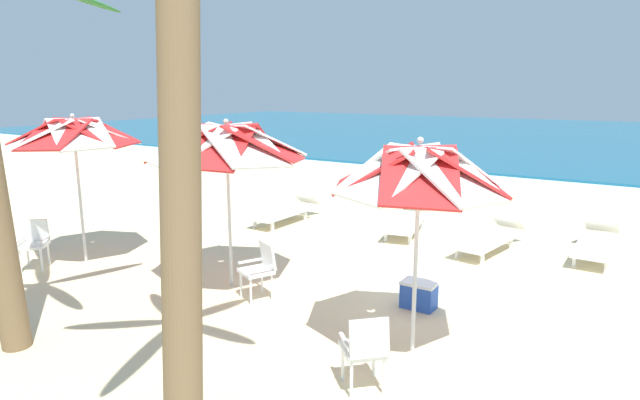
{
  "coord_description": "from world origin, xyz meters",
  "views": [
    {
      "loc": [
        2.74,
        -8.06,
        3.17
      ],
      "look_at": [
        -2.67,
        0.57,
        1.0
      ],
      "focal_mm": 29.9,
      "sensor_mm": 36.0,
      "label": 1
    }
  ],
  "objects_px": {
    "sun_lounger_0": "(596,243)",
    "plastic_chair_0": "(365,347)",
    "beach_umbrella_0": "(419,172)",
    "sun_lounger_2": "(406,220)",
    "plastic_chair_1": "(260,267)",
    "plastic_chair_2": "(34,241)",
    "sun_lounger_3": "(286,210)",
    "beach_umbrella_2": "(74,133)",
    "sun_lounger_1": "(490,237)",
    "palm_tree_0": "(173,93)",
    "cooler_box": "(419,295)",
    "beach_umbrella_1": "(227,144)"
  },
  "relations": [
    {
      "from": "sun_lounger_1",
      "to": "beach_umbrella_0",
      "type": "bearing_deg",
      "value": -86.44
    },
    {
      "from": "beach_umbrella_2",
      "to": "cooler_box",
      "type": "relative_size",
      "value": 5.43
    },
    {
      "from": "sun_lounger_3",
      "to": "beach_umbrella_2",
      "type": "bearing_deg",
      "value": -108.23
    },
    {
      "from": "beach_umbrella_2",
      "to": "sun_lounger_3",
      "type": "relative_size",
      "value": 1.26
    },
    {
      "from": "beach_umbrella_1",
      "to": "sun_lounger_1",
      "type": "relative_size",
      "value": 1.21
    },
    {
      "from": "sun_lounger_0",
      "to": "plastic_chair_0",
      "type": "bearing_deg",
      "value": -104.26
    },
    {
      "from": "sun_lounger_2",
      "to": "cooler_box",
      "type": "bearing_deg",
      "value": -64.44
    },
    {
      "from": "beach_umbrella_1",
      "to": "sun_lounger_0",
      "type": "relative_size",
      "value": 1.25
    },
    {
      "from": "sun_lounger_2",
      "to": "palm_tree_0",
      "type": "distance_m",
      "value": 8.28
    },
    {
      "from": "sun_lounger_3",
      "to": "beach_umbrella_1",
      "type": "bearing_deg",
      "value": -66.5
    },
    {
      "from": "plastic_chair_0",
      "to": "palm_tree_0",
      "type": "xyz_separation_m",
      "value": [
        -0.91,
        -1.61,
        2.62
      ]
    },
    {
      "from": "beach_umbrella_1",
      "to": "sun_lounger_2",
      "type": "relative_size",
      "value": 1.21
    },
    {
      "from": "plastic_chair_0",
      "to": "sun_lounger_3",
      "type": "relative_size",
      "value": 0.4
    },
    {
      "from": "plastic_chair_0",
      "to": "plastic_chair_2",
      "type": "height_order",
      "value": "same"
    },
    {
      "from": "sun_lounger_0",
      "to": "beach_umbrella_1",
      "type": "bearing_deg",
      "value": -135.46
    },
    {
      "from": "sun_lounger_0",
      "to": "sun_lounger_1",
      "type": "height_order",
      "value": "same"
    },
    {
      "from": "plastic_chair_0",
      "to": "palm_tree_0",
      "type": "height_order",
      "value": "palm_tree_0"
    },
    {
      "from": "plastic_chair_1",
      "to": "sun_lounger_3",
      "type": "xyz_separation_m",
      "value": [
        -2.41,
        4.03,
        -0.22
      ]
    },
    {
      "from": "plastic_chair_1",
      "to": "sun_lounger_0",
      "type": "relative_size",
      "value": 0.4
    },
    {
      "from": "sun_lounger_1",
      "to": "plastic_chair_0",
      "type": "bearing_deg",
      "value": -88.1
    },
    {
      "from": "plastic_chair_1",
      "to": "plastic_chair_2",
      "type": "xyz_separation_m",
      "value": [
        -4.24,
        -1.04,
        0.0
      ]
    },
    {
      "from": "plastic_chair_0",
      "to": "sun_lounger_3",
      "type": "bearing_deg",
      "value": 132.13
    },
    {
      "from": "sun_lounger_1",
      "to": "cooler_box",
      "type": "xyz_separation_m",
      "value": [
        -0.14,
        -3.34,
        -0.08
      ]
    },
    {
      "from": "beach_umbrella_2",
      "to": "beach_umbrella_0",
      "type": "bearing_deg",
      "value": -0.06
    },
    {
      "from": "plastic_chair_0",
      "to": "cooler_box",
      "type": "distance_m",
      "value": 2.4
    },
    {
      "from": "beach_umbrella_0",
      "to": "sun_lounger_2",
      "type": "bearing_deg",
      "value": 113.84
    },
    {
      "from": "sun_lounger_1",
      "to": "palm_tree_0",
      "type": "distance_m",
      "value": 7.87
    },
    {
      "from": "beach_umbrella_1",
      "to": "plastic_chair_1",
      "type": "bearing_deg",
      "value": -12.66
    },
    {
      "from": "beach_umbrella_2",
      "to": "palm_tree_0",
      "type": "xyz_separation_m",
      "value": [
        5.46,
        -2.69,
        0.75
      ]
    },
    {
      "from": "sun_lounger_0",
      "to": "beach_umbrella_2",
      "type": "bearing_deg",
      "value": -146.47
    },
    {
      "from": "beach_umbrella_0",
      "to": "sun_lounger_1",
      "type": "bearing_deg",
      "value": 93.56
    },
    {
      "from": "cooler_box",
      "to": "plastic_chair_0",
      "type": "bearing_deg",
      "value": -81.99
    },
    {
      "from": "beach_umbrella_0",
      "to": "cooler_box",
      "type": "xyz_separation_m",
      "value": [
        -0.43,
        1.28,
        -2.02
      ]
    },
    {
      "from": "plastic_chair_0",
      "to": "sun_lounger_0",
      "type": "height_order",
      "value": "plastic_chair_0"
    },
    {
      "from": "sun_lounger_3",
      "to": "cooler_box",
      "type": "relative_size",
      "value": 4.33
    },
    {
      "from": "plastic_chair_1",
      "to": "palm_tree_0",
      "type": "distance_m",
      "value": 4.32
    },
    {
      "from": "beach_umbrella_2",
      "to": "sun_lounger_2",
      "type": "distance_m",
      "value": 6.88
    },
    {
      "from": "sun_lounger_3",
      "to": "cooler_box",
      "type": "distance_m",
      "value": 5.54
    },
    {
      "from": "sun_lounger_0",
      "to": "sun_lounger_2",
      "type": "bearing_deg",
      "value": -175.4
    },
    {
      "from": "palm_tree_0",
      "to": "sun_lounger_0",
      "type": "bearing_deg",
      "value": 72.4
    },
    {
      "from": "beach_umbrella_0",
      "to": "palm_tree_0",
      "type": "distance_m",
      "value": 3.0
    },
    {
      "from": "sun_lounger_1",
      "to": "sun_lounger_2",
      "type": "relative_size",
      "value": 1.0
    },
    {
      "from": "cooler_box",
      "to": "plastic_chair_2",
      "type": "bearing_deg",
      "value": -162.95
    },
    {
      "from": "beach_umbrella_0",
      "to": "plastic_chair_1",
      "type": "xyz_separation_m",
      "value": [
        -2.62,
        0.34,
        -1.73
      ]
    },
    {
      "from": "plastic_chair_0",
      "to": "sun_lounger_2",
      "type": "bearing_deg",
      "value": 109.16
    },
    {
      "from": "plastic_chair_0",
      "to": "beach_umbrella_2",
      "type": "distance_m",
      "value": 6.72
    },
    {
      "from": "palm_tree_0",
      "to": "beach_umbrella_2",
      "type": "bearing_deg",
      "value": 153.75
    },
    {
      "from": "palm_tree_0",
      "to": "plastic_chair_0",
      "type": "bearing_deg",
      "value": 60.4
    },
    {
      "from": "plastic_chair_1",
      "to": "cooler_box",
      "type": "relative_size",
      "value": 1.73
    },
    {
      "from": "sun_lounger_0",
      "to": "palm_tree_0",
      "type": "height_order",
      "value": "palm_tree_0"
    }
  ]
}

